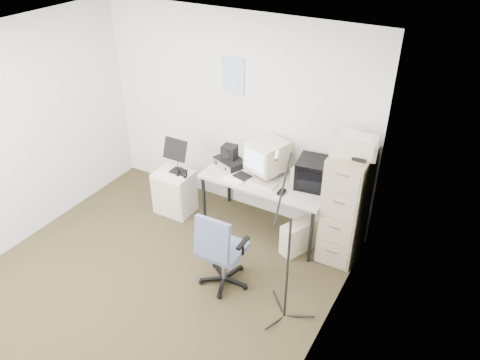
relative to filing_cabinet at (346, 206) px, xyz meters
The scene contains 23 objects.
floor 2.26m from the filing_cabinet, 136.87° to the right, with size 3.60×3.60×0.01m, color #332B1C.
ceiling 2.85m from the filing_cabinet, 136.87° to the right, with size 3.60×3.60×0.01m, color white.
wall_back 1.72m from the filing_cabinet, 168.55° to the left, with size 3.60×0.02×2.50m, color silver.
wall_left 3.74m from the filing_cabinet, 156.35° to the right, with size 0.02×3.60×2.50m, color silver.
wall_right 1.61m from the filing_cabinet, 81.54° to the right, with size 0.02×3.60×2.50m, color silver.
wall_calendar 1.97m from the filing_cabinet, 169.10° to the left, with size 0.30×0.02×0.44m, color white.
filing_cabinet is the anchor object (origin of this frame).
printer 0.74m from the filing_cabinet, 90.00° to the right, with size 0.46×0.31×0.18m, color beige.
desk 0.99m from the filing_cabinet, behind, with size 1.50×0.70×0.73m, color beige.
crt_monitor 1.04m from the filing_cabinet, behind, with size 0.38×0.40×0.42m, color beige.
crt_tv 0.51m from the filing_cabinet, 168.47° to the left, with size 0.35×0.37×0.32m, color black.
desk_speaker 0.68m from the filing_cabinet, behind, with size 0.09×0.09×0.16m, color beige.
keyboard 1.03m from the filing_cabinet, 169.91° to the right, with size 0.47×0.17×0.03m, color beige.
mouse 0.71m from the filing_cabinet, 160.50° to the right, with size 0.07×0.11×0.03m, color black.
radio_receiver 1.47m from the filing_cabinet, behind, with size 0.36×0.26×0.10m, color black.
radio_speaker 1.50m from the filing_cabinet, behind, with size 0.17×0.16×0.17m, color black.
papers 1.25m from the filing_cabinet, behind, with size 0.24×0.33×0.02m, color white.
pc_tower 0.67m from the filing_cabinet, 153.60° to the right, with size 0.18×0.41×0.38m, color beige.
office_chair 1.43m from the filing_cabinet, 130.10° to the right, with size 0.54×0.54×0.93m, color #525A6F.
side_cart 2.19m from the filing_cabinet, behind, with size 0.46×0.37×0.57m, color silver.
music_stand 2.12m from the filing_cabinet, behind, with size 0.32×0.17×0.47m, color black.
headphones 2.02m from the filing_cabinet, behind, with size 0.14×0.14×0.03m, color black.
mic_stand 1.21m from the filing_cabinet, 97.21° to the right, with size 0.02×0.02×1.55m, color black.
Camera 1 is at (2.63, -2.74, 3.57)m, focal length 35.00 mm.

